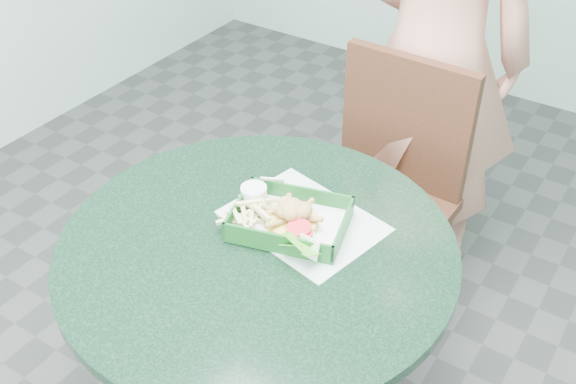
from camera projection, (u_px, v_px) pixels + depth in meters
The scene contains 9 objects.
cafe_table at pixel (259, 298), 1.73m from camera, with size 0.96×0.96×0.75m.
dining_chair at pixel (386, 181), 2.22m from camera, with size 0.45×0.45×0.93m.
diner_person at pixel (439, 19), 2.12m from camera, with size 0.73×0.48×2.00m, color tan.
placemat at pixel (303, 227), 1.69m from camera, with size 0.37×0.27×0.00m, color silver.
food_basket at pixel (290, 229), 1.66m from camera, with size 0.27×0.20×0.06m.
crab_sandwich at pixel (291, 221), 1.63m from camera, with size 0.13×0.13×0.08m.
fries_pile at pixel (253, 211), 1.68m from camera, with size 0.11×0.13×0.05m, color beige, non-canonical shape.
sauce_ramekin at pixel (264, 193), 1.72m from camera, with size 0.07×0.07×0.04m.
garnish_cup at pixel (292, 245), 1.58m from camera, with size 0.11×0.10×0.04m.
Camera 1 is at (0.73, -0.97, 1.84)m, focal length 42.00 mm.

